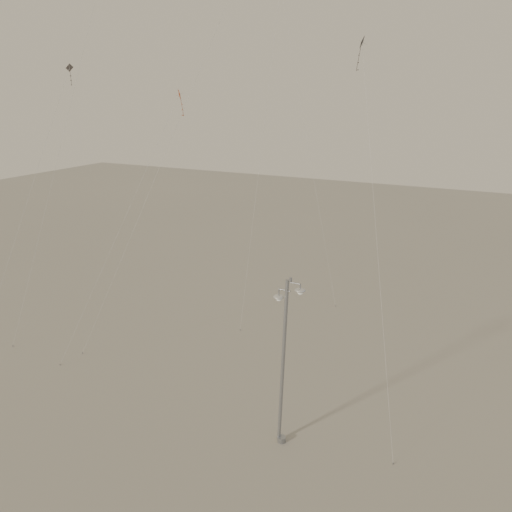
% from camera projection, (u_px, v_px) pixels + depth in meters
% --- Properties ---
extents(ground, '(160.00, 160.00, 0.00)m').
position_uv_depth(ground, '(180.00, 399.00, 29.82)').
color(ground, gray).
rests_on(ground, ground).
extents(street_lamp, '(1.62, 0.56, 9.27)m').
position_uv_depth(street_lamp, '(284.00, 359.00, 24.65)').
color(street_lamp, '#999DA2').
rests_on(street_lamp, ground).
extents(kite_1, '(12.36, 4.64, 26.72)m').
position_uv_depth(kite_1, '(207.00, 55.00, 27.95)').
color(kite_1, '#2F2927').
rests_on(kite_1, ground).
extents(kite_3, '(6.27, 7.02, 17.68)m').
position_uv_depth(kite_3, '(148.00, 167.00, 31.94)').
color(kite_3, maroon).
rests_on(kite_3, ground).
extents(kite_4, '(5.42, 8.85, 20.47)m').
position_uv_depth(kite_4, '(369.00, 140.00, 26.97)').
color(kite_4, '#2F2927').
rests_on(kite_4, ground).
extents(kite_5, '(7.67, 3.79, 27.98)m').
position_uv_depth(kite_5, '(290.00, 39.00, 40.78)').
color(kite_5, '#974619').
rests_on(kite_5, ground).
extents(kite_6, '(2.54, 9.30, 19.47)m').
position_uv_depth(kite_6, '(44.00, 150.00, 35.77)').
color(kite_6, '#2F2927').
rests_on(kite_6, ground).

